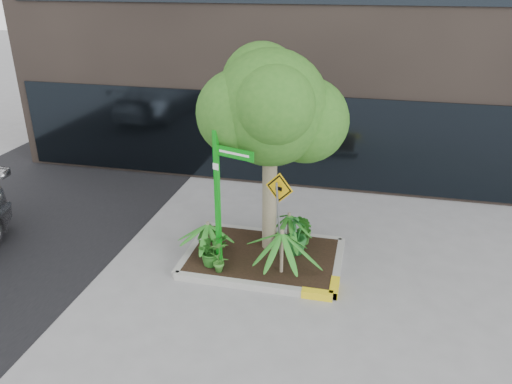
# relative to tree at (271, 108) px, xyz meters

# --- Properties ---
(ground) EXTENTS (80.00, 80.00, 0.00)m
(ground) POSITION_rel_tree_xyz_m (-0.24, -0.69, -3.28)
(ground) COLOR gray
(ground) RESTS_ON ground
(planter) EXTENTS (3.35, 2.36, 0.15)m
(planter) POSITION_rel_tree_xyz_m (-0.01, -0.42, -3.18)
(planter) COLOR #9E9E99
(planter) RESTS_ON ground
(tree) EXTENTS (2.99, 2.66, 4.49)m
(tree) POSITION_rel_tree_xyz_m (0.00, 0.00, 0.00)
(tree) COLOR gray
(tree) RESTS_ON ground
(palm_front) EXTENTS (1.07, 1.07, 1.19)m
(palm_front) POSITION_rel_tree_xyz_m (0.46, -0.97, -2.24)
(palm_front) COLOR gray
(palm_front) RESTS_ON ground
(palm_left) EXTENTS (0.85, 0.85, 0.94)m
(palm_left) POSITION_rel_tree_xyz_m (-1.21, -0.60, -2.43)
(palm_left) COLOR gray
(palm_left) RESTS_ON ground
(palm_back) EXTENTS (0.89, 0.89, 0.99)m
(palm_back) POSITION_rel_tree_xyz_m (0.41, 0.14, -2.39)
(palm_back) COLOR gray
(palm_back) RESTS_ON ground
(shrub_a) EXTENTS (0.92, 0.92, 0.73)m
(shrub_a) POSITION_rel_tree_xyz_m (-1.00, -1.01, -2.77)
(shrub_a) COLOR #23631C
(shrub_a) RESTS_ON planter
(shrub_b) EXTENTS (0.69, 0.69, 0.89)m
(shrub_b) POSITION_rel_tree_xyz_m (0.61, -0.14, -2.69)
(shrub_b) COLOR #1B5B20
(shrub_b) RESTS_ON planter
(shrub_c) EXTENTS (0.49, 0.49, 0.72)m
(shrub_c) POSITION_rel_tree_xyz_m (-0.77, -1.24, -2.77)
(shrub_c) COLOR #347624
(shrub_c) RESTS_ON planter
(shrub_d) EXTENTS (0.56, 0.56, 0.75)m
(shrub_d) POSITION_rel_tree_xyz_m (0.75, 0.25, -2.76)
(shrub_d) COLOR #25631C
(shrub_d) RESTS_ON planter
(street_sign_post) EXTENTS (0.87, 1.08, 3.06)m
(street_sign_post) POSITION_rel_tree_xyz_m (-0.77, -0.95, -1.39)
(street_sign_post) COLOR #0E9C18
(street_sign_post) RESTS_ON ground
(cattle_sign) EXTENTS (0.59, 0.28, 2.03)m
(cattle_sign) POSITION_rel_tree_xyz_m (0.33, -0.67, -1.75)
(cattle_sign) COLOR slate
(cattle_sign) RESTS_ON ground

